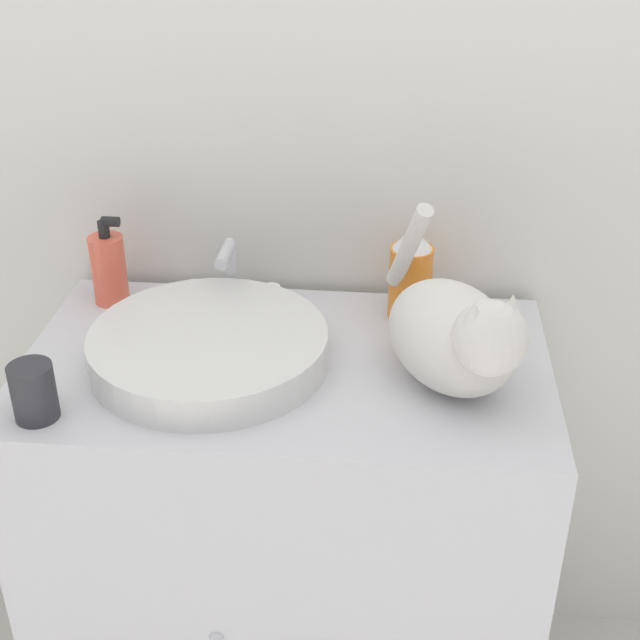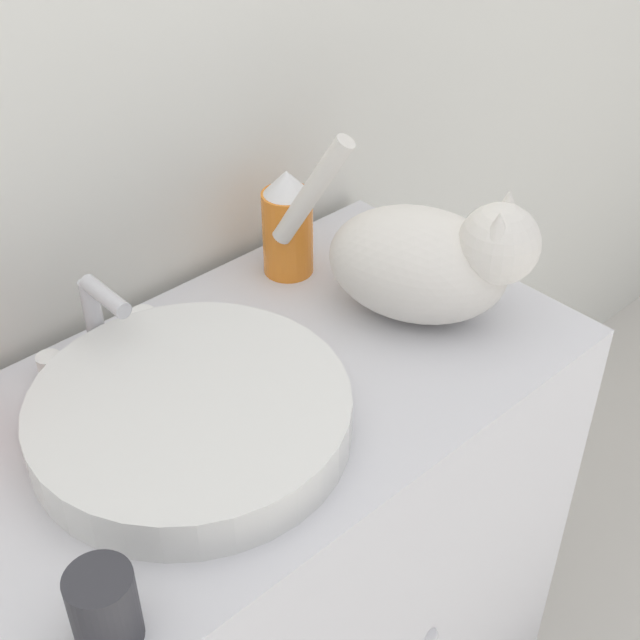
% 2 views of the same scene
% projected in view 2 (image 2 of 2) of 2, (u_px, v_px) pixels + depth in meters
% --- Properties ---
extents(vanity_cabinet, '(0.85, 0.51, 0.81)m').
position_uv_depth(vanity_cabinet, '(272.00, 580.00, 1.38)').
color(vanity_cabinet, silver).
rests_on(vanity_cabinet, ground_plane).
extents(sink_basin, '(0.38, 0.38, 0.06)m').
position_uv_depth(sink_basin, '(191.00, 416.00, 1.05)').
color(sink_basin, silver).
rests_on(sink_basin, vanity_cabinet).
extents(faucet, '(0.17, 0.10, 0.13)m').
position_uv_depth(faucet, '(98.00, 324.00, 1.14)').
color(faucet, silver).
rests_on(faucet, vanity_cabinet).
extents(cat, '(0.27, 0.36, 0.25)m').
position_uv_depth(cat, '(428.00, 259.00, 1.20)').
color(cat, silver).
rests_on(cat, vanity_cabinet).
extents(spray_bottle, '(0.07, 0.07, 0.17)m').
position_uv_depth(spray_bottle, '(288.00, 224.00, 1.29)').
color(spray_bottle, orange).
rests_on(spray_bottle, vanity_cabinet).
extents(cup, '(0.06, 0.06, 0.09)m').
position_uv_depth(cup, '(104.00, 608.00, 0.82)').
color(cup, '#2D2D33').
rests_on(cup, vanity_cabinet).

